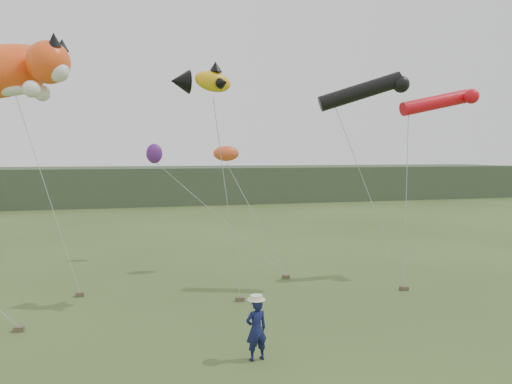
{
  "coord_description": "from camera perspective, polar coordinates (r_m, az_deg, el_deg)",
  "views": [
    {
      "loc": [
        -4.03,
        -13.48,
        5.53
      ],
      "look_at": [
        0.35,
        3.0,
        4.22
      ],
      "focal_mm": 35.0,
      "sensor_mm": 36.0,
      "label": 1
    }
  ],
  "objects": [
    {
      "name": "ground",
      "position": [
        15.11,
        1.71,
        -17.08
      ],
      "size": [
        120.0,
        120.0,
        0.0
      ],
      "primitive_type": "plane",
      "color": "#385123",
      "rests_on": "ground"
    },
    {
      "name": "headland",
      "position": [
        58.28,
        -13.98,
        0.7
      ],
      "size": [
        90.0,
        13.0,
        4.0
      ],
      "color": "#2D3D28",
      "rests_on": "ground"
    },
    {
      "name": "festival_attendant",
      "position": [
        13.83,
        0.03,
        -15.43
      ],
      "size": [
        0.68,
        0.52,
        1.68
      ],
      "primitive_type": "imported",
      "rotation": [
        0.0,
        0.0,
        3.34
      ],
      "color": "#121745",
      "rests_on": "ground"
    },
    {
      "name": "sandbag_anchors",
      "position": [
        19.67,
        -4.47,
        -11.72
      ],
      "size": [
        14.49,
        4.4,
        0.16
      ],
      "color": "brown",
      "rests_on": "ground"
    },
    {
      "name": "cat_kite",
      "position": [
        24.27,
        -26.11,
        12.4
      ],
      "size": [
        6.45,
        4.0,
        3.48
      ],
      "color": "#FF5017",
      "rests_on": "ground"
    },
    {
      "name": "fish_kite",
      "position": [
        18.74,
        -6.31,
        12.52
      ],
      "size": [
        2.32,
        1.53,
        1.2
      ],
      "color": "#EAB113",
      "rests_on": "ground"
    },
    {
      "name": "tube_kites",
      "position": [
        22.51,
        16.57,
        10.5
      ],
      "size": [
        7.63,
        2.02,
        1.7
      ],
      "color": "black",
      "rests_on": "ground"
    },
    {
      "name": "misc_kites",
      "position": [
        24.75,
        -7.23,
        4.39
      ],
      "size": [
        4.13,
        4.13,
        1.03
      ],
      "color": "#E65425",
      "rests_on": "ground"
    }
  ]
}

